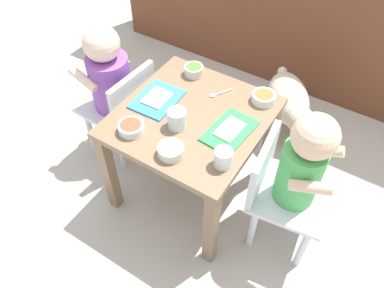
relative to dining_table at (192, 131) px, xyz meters
name	(u,v)px	position (x,y,z in m)	size (l,w,h in m)	color
ground_plane	(192,187)	(0.00, 0.00, -0.38)	(7.00, 7.00, 0.00)	#B2ADA3
dining_table	(192,131)	(0.00, 0.00, 0.00)	(0.54, 0.57, 0.46)	#7A6047
seated_child_left	(111,80)	(-0.43, 0.04, 0.04)	(0.29, 0.29, 0.68)	silver
seated_child_right	(298,170)	(0.43, -0.01, 0.05)	(0.31, 0.31, 0.68)	silver
dog	(289,102)	(0.22, 0.55, -0.16)	(0.36, 0.42, 0.33)	beige
food_tray_left	(158,99)	(-0.16, 0.00, 0.09)	(0.16, 0.20, 0.02)	#388CD8
food_tray_right	(230,130)	(0.16, 0.00, 0.09)	(0.15, 0.22, 0.02)	green
water_cup_left	(177,120)	(-0.02, -0.08, 0.11)	(0.07, 0.07, 0.07)	white
water_cup_right	(223,159)	(0.22, -0.15, 0.11)	(0.06, 0.06, 0.07)	white
cereal_bowl_left_side	(264,97)	(0.19, 0.22, 0.10)	(0.09, 0.09, 0.04)	white
veggie_bowl_near	(194,70)	(-0.13, 0.22, 0.11)	(0.08, 0.08, 0.04)	silver
veggie_bowl_far	(131,127)	(-0.14, -0.19, 0.10)	(0.09, 0.09, 0.03)	white
cereal_bowl_right_side	(171,150)	(0.04, -0.20, 0.10)	(0.09, 0.09, 0.04)	silver
spoon_by_left_tray	(219,94)	(0.02, 0.16, 0.09)	(0.06, 0.09, 0.01)	silver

